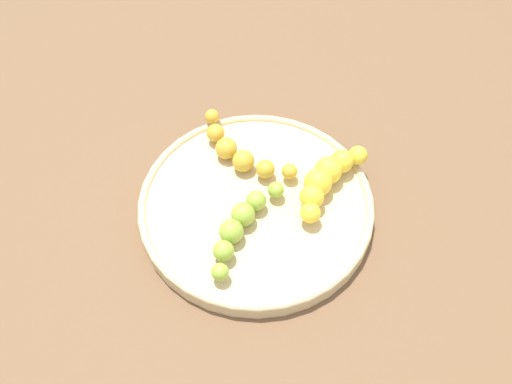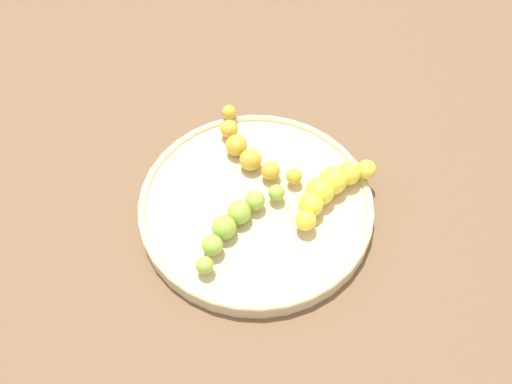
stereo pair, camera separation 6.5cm
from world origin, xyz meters
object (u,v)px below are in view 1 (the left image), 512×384
at_px(fruit_bowl, 256,204).
at_px(banana_spotted, 239,151).
at_px(banana_yellow, 327,178).
at_px(banana_green, 241,225).

relative_size(fruit_bowl, banana_spotted, 2.44).
xyz_separation_m(fruit_bowl, banana_yellow, (0.02, -0.09, 0.02)).
xyz_separation_m(banana_yellow, banana_green, (-0.06, 0.11, -0.00)).
bearing_deg(banana_yellow, banana_green, 68.71).
bearing_deg(banana_green, fruit_bowl, -82.66).
height_order(banana_yellow, banana_spotted, banana_yellow).
distance_m(fruit_bowl, banana_spotted, 0.07).
bearing_deg(banana_green, banana_spotted, -58.24).
bearing_deg(fruit_bowl, banana_green, 156.58).
xyz_separation_m(fruit_bowl, banana_green, (-0.04, 0.02, 0.02)).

